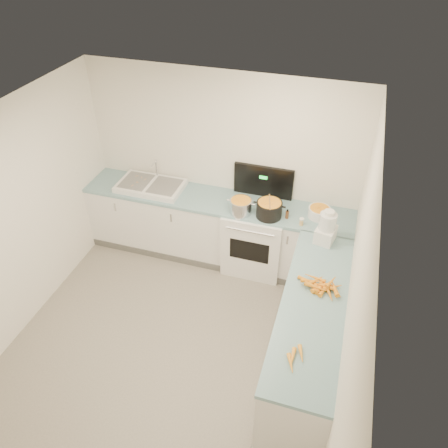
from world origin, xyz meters
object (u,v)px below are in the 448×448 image
(stove, at_px, (256,237))
(food_processor, at_px, (327,228))
(sink, at_px, (151,186))
(extract_bottle, at_px, (287,215))
(spice_jar, at_px, (301,222))
(steel_pot, at_px, (241,207))
(mixing_bowl, at_px, (319,212))
(black_pot, at_px, (269,210))

(stove, bearing_deg, food_processor, -24.82)
(stove, height_order, sink, stove)
(sink, xyz_separation_m, extract_bottle, (1.84, -0.13, 0.01))
(spice_jar, relative_size, food_processor, 0.19)
(steel_pot, height_order, mixing_bowl, steel_pot)
(stove, relative_size, black_pot, 4.40)
(stove, bearing_deg, mixing_bowl, 2.62)
(mixing_bowl, xyz_separation_m, spice_jar, (-0.17, -0.23, -0.02))
(sink, height_order, spice_jar, sink)
(extract_bottle, xyz_separation_m, food_processor, (0.48, -0.29, 0.13))
(sink, relative_size, extract_bottle, 8.53)
(mixing_bowl, distance_m, extract_bottle, 0.39)
(mixing_bowl, xyz_separation_m, extract_bottle, (-0.36, -0.15, -0.01))
(steel_pot, xyz_separation_m, food_processor, (1.04, -0.24, 0.10))
(black_pot, relative_size, extract_bottle, 3.06)
(extract_bottle, bearing_deg, black_pot, -172.88)
(stove, height_order, food_processor, stove)
(black_pot, bearing_deg, mixing_bowl, 16.63)
(stove, bearing_deg, spice_jar, -18.60)
(black_pot, xyz_separation_m, extract_bottle, (0.22, 0.03, -0.04))
(black_pot, distance_m, spice_jar, 0.41)
(stove, relative_size, extract_bottle, 13.49)
(extract_bottle, bearing_deg, spice_jar, -24.31)
(extract_bottle, height_order, spice_jar, extract_bottle)
(sink, height_order, mixing_bowl, sink)
(mixing_bowl, bearing_deg, spice_jar, -127.12)
(sink, xyz_separation_m, spice_jar, (2.03, -0.21, 0.00))
(stove, height_order, spice_jar, stove)
(food_processor, bearing_deg, sink, 169.74)
(stove, relative_size, mixing_bowl, 5.14)
(sink, bearing_deg, spice_jar, -5.93)
(stove, xyz_separation_m, mixing_bowl, (0.75, 0.03, 0.53))
(steel_pot, bearing_deg, stove, 44.13)
(sink, height_order, food_processor, food_processor)
(sink, xyz_separation_m, black_pot, (1.63, -0.15, 0.05))
(stove, height_order, black_pot, stove)
(extract_bottle, bearing_deg, mixing_bowl, 21.96)
(sink, bearing_deg, steel_pot, -7.93)
(mixing_bowl, bearing_deg, extract_bottle, -158.04)
(steel_pot, height_order, spice_jar, steel_pot)
(stove, height_order, steel_pot, stove)
(stove, relative_size, food_processor, 3.33)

